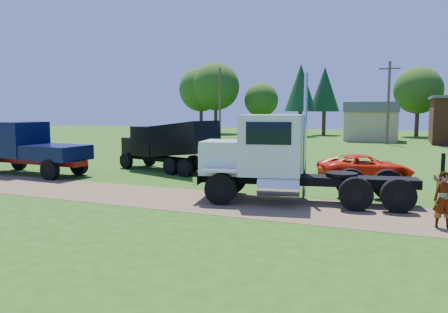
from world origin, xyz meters
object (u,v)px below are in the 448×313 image
at_px(orange_pickup, 365,168).
at_px(spectator_a, 444,200).
at_px(white_semi_tractor, 274,158).
at_px(black_dump_truck, 169,143).
at_px(navy_truck, 30,148).

distance_m(orange_pickup, spectator_a, 9.57).
distance_m(white_semi_tractor, black_dump_truck, 10.30).
relative_size(black_dump_truck, spectator_a, 4.05).
height_order(orange_pickup, spectator_a, spectator_a).
xyz_separation_m(black_dump_truck, spectator_a, (14.56, -8.03, -0.82)).
height_order(black_dump_truck, navy_truck, black_dump_truck).
distance_m(black_dump_truck, spectator_a, 16.65).
bearing_deg(black_dump_truck, navy_truck, -130.56).
bearing_deg(spectator_a, navy_truck, 159.84).
height_order(white_semi_tractor, spectator_a, white_semi_tractor).
xyz_separation_m(navy_truck, spectator_a, (21.46, -3.77, -0.65)).
bearing_deg(black_dump_truck, spectator_a, -11.17).
relative_size(black_dump_truck, orange_pickup, 1.49).
bearing_deg(white_semi_tractor, spectator_a, -29.10).
height_order(navy_truck, spectator_a, navy_truck).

